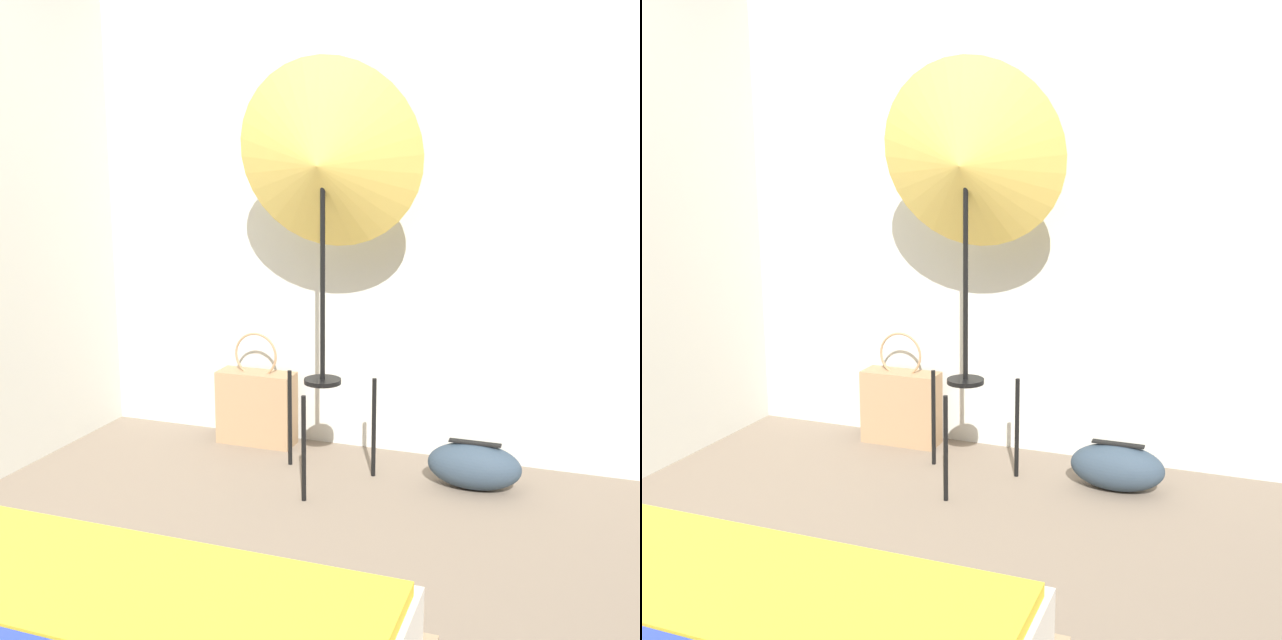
# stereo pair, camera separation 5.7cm
# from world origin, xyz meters

# --- Properties ---
(wall_back) EXTENTS (8.00, 0.05, 2.60)m
(wall_back) POSITION_xyz_m (0.00, 2.03, 1.30)
(wall_back) COLOR beige
(wall_back) RESTS_ON ground_plane
(photo_umbrella) EXTENTS (0.82, 0.44, 1.83)m
(photo_umbrella) POSITION_xyz_m (0.17, 1.55, 1.40)
(photo_umbrella) COLOR black
(photo_umbrella) RESTS_ON ground_plane
(tote_bag) EXTENTS (0.40, 0.15, 0.58)m
(tote_bag) POSITION_xyz_m (-0.30, 1.88, 0.19)
(tote_bag) COLOR #9E7A56
(tote_bag) RESTS_ON ground_plane
(duffel_bag) EXTENTS (0.41, 0.21, 0.21)m
(duffel_bag) POSITION_xyz_m (0.83, 1.68, 0.10)
(duffel_bag) COLOR #2D3D4C
(duffel_bag) RESTS_ON ground_plane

